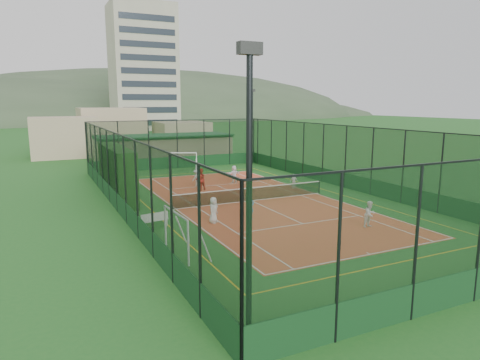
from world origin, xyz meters
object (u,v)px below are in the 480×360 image
object	(u,v)px
floodlight_ne	(252,127)
child_near_left	(213,210)
futsal_goal_near	(176,234)
apartment_tower	(143,68)
floodlight_sw	(249,210)
child_far_left	(196,178)
white_bench	(154,220)
child_near_right	(370,214)
clubhouse	(164,148)
child_far_back	(234,174)
coach	(200,179)
child_near_mid	(250,207)
child_far_right	(294,181)
futsal_goal_far	(183,162)

from	to	relation	value
floodlight_ne	child_near_left	distance (m)	24.62
futsal_goal_near	apartment_tower	bearing A→B (deg)	-15.20
floodlight_sw	child_far_left	world-z (taller)	floodlight_sw
white_bench	child_near_right	distance (m)	11.93
clubhouse	child_far_left	size ratio (longest dim) A/B	11.20
floodlight_ne	child_far_back	size ratio (longest dim) A/B	5.55
coach	child_far_back	bearing A→B (deg)	-168.61
futsal_goal_near	child_far_back	size ratio (longest dim) A/B	2.06
child_far_left	coach	bearing A→B (deg)	52.47
floodlight_sw	floodlight_ne	xyz separation A→B (m)	(17.20, 33.20, 0.00)
floodlight_sw	child_near_left	world-z (taller)	floodlight_sw
futsal_goal_near	child_near_mid	bearing A→B (deg)	-58.41
clubhouse	child_far_right	distance (m)	20.23
futsal_goal_near	child_far_back	world-z (taller)	futsal_goal_near
floodlight_ne	child_far_back	bearing A→B (deg)	-124.69
child_near_right	apartment_tower	bearing A→B (deg)	76.54
futsal_goal_near	child_near_mid	world-z (taller)	futsal_goal_near
floodlight_ne	white_bench	world-z (taller)	floodlight_ne
white_bench	child_far_right	distance (m)	14.16
child_far_back	coach	world-z (taller)	coach
floodlight_sw	white_bench	bearing A→B (deg)	86.53
white_bench	child_near_mid	size ratio (longest dim) A/B	1.06
apartment_tower	coach	distance (m)	79.53
child_near_right	futsal_goal_near	bearing A→B (deg)	170.21
apartment_tower	child_near_mid	xyz separation A→B (m)	(-14.26, -86.23, -14.24)
child_far_left	child_near_left	bearing A→B (deg)	47.59
apartment_tower	white_bench	distance (m)	88.88
clubhouse	white_bench	bearing A→B (deg)	-107.06
apartment_tower	child_near_right	distance (m)	92.08
futsal_goal_far	futsal_goal_near	bearing A→B (deg)	-85.36
child_far_left	coach	distance (m)	1.90
floodlight_sw	futsal_goal_far	xyz separation A→B (m)	(8.62, 31.77, -3.23)
apartment_tower	child_near_mid	distance (m)	88.56
child_far_left	child_far_back	bearing A→B (deg)	151.41
futsal_goal_far	child_far_back	world-z (taller)	futsal_goal_far
apartment_tower	futsal_goal_near	distance (m)	93.38
white_bench	floodlight_sw	bearing A→B (deg)	-103.57
clubhouse	child_far_right	size ratio (longest dim) A/B	13.13
child_near_right	clubhouse	bearing A→B (deg)	87.81
child_near_right	child_far_back	size ratio (longest dim) A/B	0.99
floodlight_ne	clubhouse	distance (m)	10.47
futsal_goal_far	child_far_left	size ratio (longest dim) A/B	2.04
white_bench	clubhouse	bearing A→B (deg)	62.84
floodlight_sw	clubhouse	distance (m)	39.63
futsal_goal_far	coach	world-z (taller)	futsal_goal_far
apartment_tower	child_far_left	world-z (taller)	apartment_tower
futsal_goal_near	child_far_left	xyz separation A→B (m)	(6.39, 14.99, -0.30)
futsal_goal_near	coach	world-z (taller)	futsal_goal_near
white_bench	child_near_left	bearing A→B (deg)	-19.76
child_near_left	child_near_right	bearing A→B (deg)	-72.77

